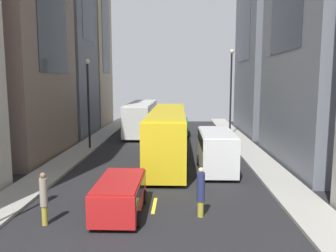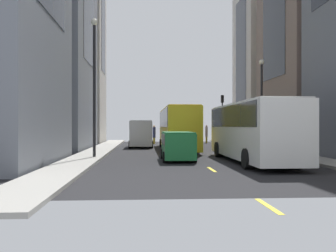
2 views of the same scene
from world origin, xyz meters
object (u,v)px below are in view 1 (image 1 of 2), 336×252
streetcar_yellow (168,130)px  delivery_van_white (217,148)px  car_red_0 (120,194)px  car_green_1 (179,126)px  city_bus_white (141,115)px  pedestrian_crossing_mid (44,197)px  pedestrian_walking_far (201,191)px

streetcar_yellow → delivery_van_white: 4.77m
car_red_0 → car_green_1: 21.45m
delivery_van_white → car_red_0: size_ratio=1.26×
city_bus_white → car_red_0: size_ratio=2.92×
streetcar_yellow → car_green_1: (0.88, 10.85, -1.11)m
city_bus_white → delivery_van_white: (6.44, -15.55, -0.50)m
car_green_1 → car_red_0: bearing=-97.0°
car_red_0 → city_bus_white: bearing=93.9°
pedestrian_crossing_mid → pedestrian_walking_far: bearing=106.5°
pedestrian_walking_far → pedestrian_crossing_mid: pedestrian_crossing_mid is taller
pedestrian_crossing_mid → car_red_0: bearing=121.5°
city_bus_white → pedestrian_crossing_mid: 23.81m
delivery_van_white → city_bus_white: bearing=112.5°
pedestrian_walking_far → pedestrian_crossing_mid: (-6.25, -1.03, 0.03)m
car_red_0 → car_green_1: size_ratio=0.95×
car_red_0 → car_green_1: (2.61, 21.29, 0.12)m
city_bus_white → streetcar_yellow: 12.48m
car_red_0 → pedestrian_crossing_mid: pedestrian_crossing_mid is taller
delivery_van_white → pedestrian_walking_far: 7.33m
city_bus_white → streetcar_yellow: streetcar_yellow is taller
city_bus_white → delivery_van_white: city_bus_white is taller
pedestrian_walking_far → pedestrian_crossing_mid: 6.33m
streetcar_yellow → pedestrian_walking_far: 10.87m
car_red_0 → streetcar_yellow: bearing=80.6°
city_bus_white → car_red_0: bearing=-86.1°
streetcar_yellow → delivery_van_white: size_ratio=2.81×
delivery_van_white → car_green_1: 14.54m
pedestrian_walking_far → streetcar_yellow: bearing=166.5°
streetcar_yellow → pedestrian_crossing_mid: streetcar_yellow is taller
car_green_1 → pedestrian_crossing_mid: 23.19m
delivery_van_white → car_red_0: delivery_van_white is taller
delivery_van_white → pedestrian_crossing_mid: (-7.70, -8.21, -0.35)m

